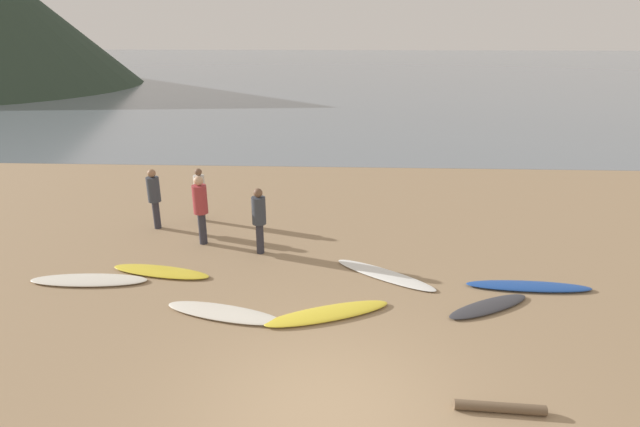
# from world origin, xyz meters

# --- Properties ---
(ground_plane) EXTENTS (120.00, 120.00, 0.20)m
(ground_plane) POSITION_xyz_m (0.00, 10.00, -0.10)
(ground_plane) COLOR #997C5B
(ground_plane) RESTS_ON ground
(ocean_water) EXTENTS (140.00, 100.00, 0.01)m
(ocean_water) POSITION_xyz_m (0.00, 63.52, 0.00)
(ocean_water) COLOR slate
(ocean_water) RESTS_ON ground
(surfboard_0) EXTENTS (2.58, 0.70, 0.09)m
(surfboard_0) POSITION_xyz_m (-5.32, 3.79, 0.04)
(surfboard_0) COLOR silver
(surfboard_0) RESTS_ON ground
(surfboard_1) EXTENTS (2.41, 0.97, 0.09)m
(surfboard_1) POSITION_xyz_m (-3.89, 4.26, 0.04)
(surfboard_1) COLOR yellow
(surfboard_1) RESTS_ON ground
(surfboard_2) EXTENTS (2.46, 1.12, 0.09)m
(surfboard_2) POSITION_xyz_m (-2.08, 2.60, 0.05)
(surfboard_2) COLOR silver
(surfboard_2) RESTS_ON ground
(surfboard_3) EXTENTS (2.56, 1.44, 0.10)m
(surfboard_3) POSITION_xyz_m (-0.06, 2.66, 0.05)
(surfboard_3) COLOR yellow
(surfboard_3) RESTS_ON ground
(surfboard_4) EXTENTS (2.35, 1.83, 0.06)m
(surfboard_4) POSITION_xyz_m (1.15, 4.36, 0.03)
(surfboard_4) COLOR white
(surfboard_4) RESTS_ON ground
(surfboard_5) EXTENTS (1.93, 1.34, 0.08)m
(surfboard_5) POSITION_xyz_m (3.11, 3.08, 0.04)
(surfboard_5) COLOR #333338
(surfboard_5) RESTS_ON ground
(surfboard_6) EXTENTS (2.63, 0.57, 0.10)m
(surfboard_6) POSITION_xyz_m (4.18, 3.94, 0.05)
(surfboard_6) COLOR #1E479E
(surfboard_6) RESTS_ON ground
(person_0) EXTENTS (0.36, 0.36, 1.79)m
(person_0) POSITION_xyz_m (-3.36, 5.95, 1.06)
(person_0) COLOR #2D2D38
(person_0) RESTS_ON ground
(person_1) EXTENTS (0.34, 0.34, 1.66)m
(person_1) POSITION_xyz_m (-1.81, 5.45, 0.98)
(person_1) COLOR #2D2D38
(person_1) RESTS_ON ground
(person_2) EXTENTS (0.34, 0.34, 1.68)m
(person_2) POSITION_xyz_m (-4.90, 6.93, 0.99)
(person_2) COLOR #2D2D38
(person_2) RESTS_ON ground
(person_3) EXTENTS (0.31, 0.31, 1.54)m
(person_3) POSITION_xyz_m (-3.82, 7.55, 0.91)
(person_3) COLOR #2D2D38
(person_3) RESTS_ON ground
(driftwood_log) EXTENTS (1.31, 0.23, 0.15)m
(driftwood_log) POSITION_xyz_m (2.50, 0.20, 0.07)
(driftwood_log) COLOR brown
(driftwood_log) RESTS_ON ground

